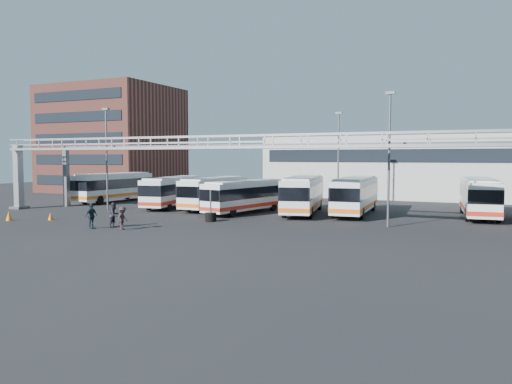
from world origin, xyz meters
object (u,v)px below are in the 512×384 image
at_px(bus_2, 173,190).
at_px(bus_6, 356,194).
at_px(light_pole_back, 338,153).
at_px(cone_right, 50,216).
at_px(pedestrian_b, 114,215).
at_px(pedestrian_c, 123,218).
at_px(bus_3, 215,192).
at_px(light_pole_mid, 389,152).
at_px(bus_4, 245,195).
at_px(pedestrian_d, 91,216).
at_px(cone_left, 9,216).
at_px(bus_5, 303,193).
at_px(tire_stack, 211,216).
at_px(bus_8, 479,196).
at_px(bus_0, 114,186).
at_px(light_pole_left, 107,153).

relative_size(bus_2, bus_6, 0.94).
bearing_deg(light_pole_back, cone_right, -129.69).
bearing_deg(pedestrian_b, pedestrian_c, -120.46).
bearing_deg(bus_3, light_pole_mid, -19.20).
relative_size(bus_4, pedestrian_d, 5.49).
xyz_separation_m(bus_3, cone_left, (-11.08, -15.41, -1.39)).
bearing_deg(pedestrian_d, light_pole_back, -24.63).
bearing_deg(bus_5, bus_2, 168.89).
relative_size(bus_4, bus_5, 0.89).
height_order(light_pole_mid, bus_4, light_pole_mid).
distance_m(bus_6, cone_left, 30.32).
bearing_deg(tire_stack, bus_8, 31.92).
relative_size(bus_0, pedestrian_d, 5.91).
relative_size(light_pole_back, pedestrian_c, 5.99).
height_order(bus_2, tire_stack, bus_2).
relative_size(bus_0, bus_5, 0.96).
relative_size(bus_5, bus_8, 1.02).
xyz_separation_m(bus_8, pedestrian_d, (-26.12, -19.82, -0.95)).
bearing_deg(light_pole_left, bus_0, 126.61).
bearing_deg(bus_4, bus_3, 166.61).
distance_m(bus_4, bus_5, 5.50).
bearing_deg(pedestrian_c, bus_2, 11.60).
xyz_separation_m(light_pole_back, bus_5, (-0.88, -9.03, -3.80)).
bearing_deg(pedestrian_d, bus_3, -4.12).
xyz_separation_m(bus_4, cone_left, (-15.55, -13.34, -1.32)).
distance_m(bus_3, cone_right, 16.03).
height_order(pedestrian_b, cone_left, pedestrian_b).
bearing_deg(bus_3, bus_4, -25.65).
xyz_separation_m(light_pole_mid, cone_right, (-26.71, -7.54, -5.40)).
bearing_deg(cone_right, pedestrian_c, -12.02).
xyz_separation_m(bus_3, bus_5, (9.64, -0.19, 0.14)).
bearing_deg(bus_8, cone_right, -157.50).
relative_size(pedestrian_b, tire_stack, 0.72).
relative_size(light_pole_mid, bus_4, 0.97).
relative_size(bus_2, pedestrian_d, 5.68).
xyz_separation_m(bus_3, pedestrian_c, (1.10, -15.68, -0.94)).
relative_size(light_pole_left, cone_right, 15.77).
bearing_deg(pedestrian_c, bus_0, 32.29).
xyz_separation_m(light_pole_mid, pedestrian_c, (-17.41, -9.52, -4.87)).
distance_m(bus_5, cone_right, 22.43).
bearing_deg(light_pole_back, tire_stack, -108.44).
height_order(light_pole_back, cone_left, light_pole_back).
distance_m(light_pole_back, bus_6, 9.40).
height_order(bus_3, cone_right, bus_3).
xyz_separation_m(light_pole_mid, light_pole_back, (-8.00, 15.00, 0.00)).
xyz_separation_m(bus_0, bus_3, (15.05, -2.33, -0.10)).
bearing_deg(bus_4, pedestrian_c, -92.42).
bearing_deg(bus_5, bus_0, 162.71).
bearing_deg(bus_6, bus_8, 9.72).
bearing_deg(bus_3, bus_2, -177.49).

